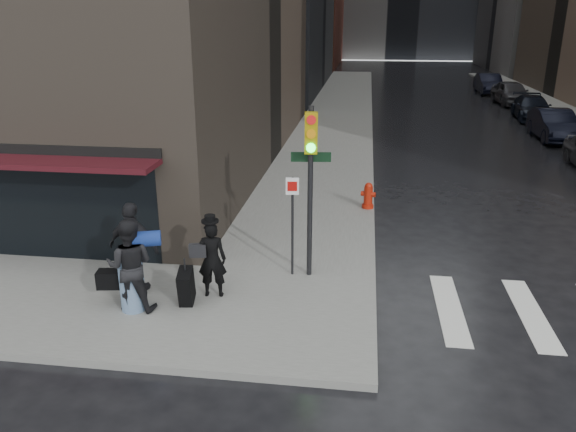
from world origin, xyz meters
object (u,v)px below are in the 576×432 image
man_overcoat (207,264)px  parked_car_3 (532,108)px  man_greycoat (134,248)px  parked_car_2 (554,125)px  parked_car_4 (511,93)px  parked_car_5 (489,84)px  fire_hydrant (368,197)px  man_jeans (130,265)px  traffic_light (309,171)px

man_overcoat → parked_car_3: bearing=-125.3°
man_greycoat → parked_car_3: (14.22, 24.19, -0.47)m
man_overcoat → man_greycoat: 1.58m
parked_car_2 → parked_car_4: 11.72m
man_greycoat → parked_car_3: 28.07m
man_overcoat → parked_car_5: bearing=-116.8°
man_overcoat → fire_hydrant: man_overcoat is taller
man_jeans → traffic_light: bearing=-157.4°
parked_car_2 → parked_car_5: bearing=89.9°
traffic_light → parked_car_5: bearing=67.0°
parked_car_2 → parked_car_5: parked_car_5 is taller
man_overcoat → fire_hydrant: bearing=-125.3°
fire_hydrant → man_jeans: bearing=-123.4°
fire_hydrant → parked_car_5: size_ratio=0.17×
parked_car_4 → traffic_light: bearing=-113.6°
parked_car_3 → parked_car_4: 5.86m
parked_car_3 → man_jeans: bearing=-114.8°
man_overcoat → parked_car_5: size_ratio=0.40×
fire_hydrant → parked_car_3: bearing=62.4°
man_jeans → fire_hydrant: 8.39m
parked_car_3 → parked_car_5: parked_car_5 is taller
parked_car_2 → parked_car_3: bearing=85.8°
traffic_light → parked_car_4: traffic_light is taller
traffic_light → parked_car_3: traffic_light is taller
man_greycoat → traffic_light: bearing=-149.5°
fire_hydrant → parked_car_3: parked_car_3 is taller
traffic_light → parked_car_3: size_ratio=0.83×
man_greycoat → parked_car_2: (13.71, 18.34, -0.40)m
traffic_light → parked_car_2: bearing=53.1°
man_jeans → man_greycoat: 0.81m
man_overcoat → parked_car_5: 38.06m
man_overcoat → man_greycoat: (-1.56, 0.07, 0.23)m
parked_car_4 → parked_car_5: parked_car_4 is taller
parked_car_2 → man_overcoat: bearing=-122.5°
traffic_light → parked_car_3: 25.43m
man_overcoat → fire_hydrant: size_ratio=2.27×
parked_car_2 → parked_car_5: 17.56m
fire_hydrant → parked_car_4: 25.67m
man_greycoat → parked_car_3: man_greycoat is taller
man_overcoat → parked_car_2: 22.06m
man_jeans → man_overcoat: bearing=-160.9°
parked_car_2 → traffic_light: bearing=-119.9°
fire_hydrant → parked_car_3: 20.28m
man_jeans → man_greycoat: size_ratio=0.97×
man_jeans → parked_car_3: bearing=-127.7°
man_greycoat → fire_hydrant: man_greycoat is taller
man_greycoat → parked_car_3: size_ratio=0.43×
parked_car_3 → man_greycoat: bearing=-116.0°
fire_hydrant → parked_car_2: bearing=53.8°
man_jeans → man_greycoat: man_greycoat is taller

